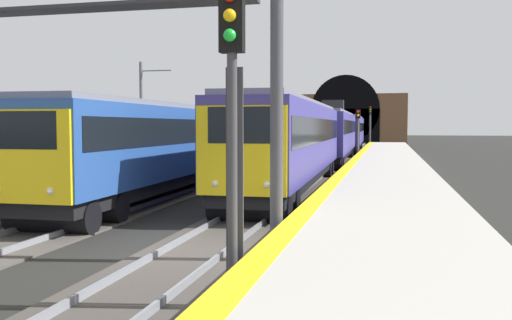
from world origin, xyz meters
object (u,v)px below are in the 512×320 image
(railway_signal_mid, at_px, (358,130))
(overhead_signal_gantry, at_px, (90,39))
(train_adjacent_platform, at_px, (267,135))
(railway_signal_far, at_px, (370,122))
(train_main_approaching, at_px, (333,134))
(catenary_mast_near, at_px, (142,115))
(railway_signal_near, at_px, (232,116))

(railway_signal_mid, relative_size, overhead_signal_gantry, 0.47)
(train_adjacent_platform, bearing_deg, railway_signal_far, 168.24)
(railway_signal_far, relative_size, overhead_signal_gantry, 0.63)
(train_main_approaching, height_order, overhead_signal_gantry, overhead_signal_gantry)
(railway_signal_mid, relative_size, railway_signal_far, 0.76)
(train_main_approaching, height_order, catenary_mast_near, catenary_mast_near)
(train_adjacent_platform, distance_m, railway_signal_near, 34.92)
(train_main_approaching, distance_m, catenary_mast_near, 15.46)
(overhead_signal_gantry, bearing_deg, train_adjacent_platform, 4.55)
(railway_signal_near, bearing_deg, overhead_signal_gantry, -127.27)
(train_adjacent_platform, bearing_deg, overhead_signal_gantry, 3.42)
(railway_signal_near, relative_size, catenary_mast_near, 0.72)
(railway_signal_mid, bearing_deg, train_main_approaching, -41.80)
(railway_signal_far, height_order, catenary_mast_near, catenary_mast_near)
(railway_signal_far, bearing_deg, train_main_approaching, -3.10)
(train_main_approaching, xyz_separation_m, catenary_mast_near, (-10.16, 11.58, 1.36))
(railway_signal_near, xyz_separation_m, overhead_signal_gantry, (3.30, 4.34, 1.85))
(train_adjacent_platform, xyz_separation_m, overhead_signal_gantry, (-30.94, -2.46, 2.74))
(railway_signal_mid, relative_size, catenary_mast_near, 0.60)
(railway_signal_near, distance_m, overhead_signal_gantry, 5.75)
(overhead_signal_gantry, bearing_deg, railway_signal_near, -127.27)
(railway_signal_near, relative_size, railway_signal_mid, 1.20)
(train_adjacent_platform, relative_size, railway_signal_mid, 14.20)
(railway_signal_far, distance_m, overhead_signal_gantry, 67.31)
(catenary_mast_near, bearing_deg, train_main_approaching, -48.73)
(train_main_approaching, bearing_deg, catenary_mast_near, -49.78)
(railway_signal_near, height_order, overhead_signal_gantry, overhead_signal_gantry)
(train_main_approaching, xyz_separation_m, railway_signal_mid, (2.10, -1.88, 0.23))
(railway_signal_mid, bearing_deg, overhead_signal_gantry, -7.13)
(overhead_signal_gantry, height_order, catenary_mast_near, catenary_mast_near)
(train_adjacent_platform, height_order, railway_signal_near, railway_signal_near)
(train_main_approaching, bearing_deg, railway_signal_near, 1.95)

